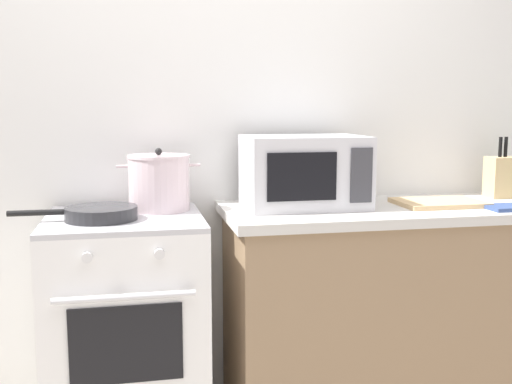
{
  "coord_description": "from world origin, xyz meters",
  "views": [
    {
      "loc": [
        -0.32,
        -1.76,
        1.34
      ],
      "look_at": [
        0.17,
        0.6,
        1.0
      ],
      "focal_mm": 42.48,
      "sensor_mm": 36.0,
      "label": 1
    }
  ],
  "objects_px": {
    "oven_mitt": "(508,207)",
    "knife_block": "(501,177)",
    "microwave": "(304,172)",
    "frying_pan": "(100,213)",
    "stock_pot": "(159,182)",
    "stove": "(127,330)",
    "cutting_board": "(439,203)"
  },
  "relations": [
    {
      "from": "stock_pot",
      "to": "oven_mitt",
      "type": "xyz_separation_m",
      "value": [
        1.41,
        -0.28,
        -0.11
      ]
    },
    {
      "from": "microwave",
      "to": "stock_pot",
      "type": "bearing_deg",
      "value": 176.12
    },
    {
      "from": "stock_pot",
      "to": "microwave",
      "type": "height_order",
      "value": "microwave"
    },
    {
      "from": "stock_pot",
      "to": "microwave",
      "type": "xyz_separation_m",
      "value": [
        0.6,
        -0.04,
        0.04
      ]
    },
    {
      "from": "microwave",
      "to": "knife_block",
      "type": "xyz_separation_m",
      "value": [
        0.97,
        0.06,
        -0.05
      ]
    },
    {
      "from": "stove",
      "to": "microwave",
      "type": "bearing_deg",
      "value": 6.06
    },
    {
      "from": "stock_pot",
      "to": "knife_block",
      "type": "bearing_deg",
      "value": 0.77
    },
    {
      "from": "frying_pan",
      "to": "knife_block",
      "type": "relative_size",
      "value": 1.65
    },
    {
      "from": "microwave",
      "to": "knife_block",
      "type": "height_order",
      "value": "microwave"
    },
    {
      "from": "stove",
      "to": "stock_pot",
      "type": "bearing_deg",
      "value": 39.77
    },
    {
      "from": "frying_pan",
      "to": "oven_mitt",
      "type": "xyz_separation_m",
      "value": [
        1.64,
        -0.1,
        -0.02
      ]
    },
    {
      "from": "stove",
      "to": "knife_block",
      "type": "distance_m",
      "value": 1.81
    },
    {
      "from": "frying_pan",
      "to": "cutting_board",
      "type": "distance_m",
      "value": 1.42
    },
    {
      "from": "knife_block",
      "to": "oven_mitt",
      "type": "xyz_separation_m",
      "value": [
        -0.16,
        -0.3,
        -0.09
      ]
    },
    {
      "from": "stove",
      "to": "microwave",
      "type": "distance_m",
      "value": 0.97
    },
    {
      "from": "stock_pot",
      "to": "knife_block",
      "type": "relative_size",
      "value": 1.19
    },
    {
      "from": "knife_block",
      "to": "frying_pan",
      "type": "bearing_deg",
      "value": -173.79
    },
    {
      "from": "oven_mitt",
      "to": "stock_pot",
      "type": "bearing_deg",
      "value": 168.83
    },
    {
      "from": "frying_pan",
      "to": "microwave",
      "type": "bearing_deg",
      "value": 9.18
    },
    {
      "from": "stock_pot",
      "to": "oven_mitt",
      "type": "height_order",
      "value": "stock_pot"
    },
    {
      "from": "stove",
      "to": "microwave",
      "type": "xyz_separation_m",
      "value": [
        0.75,
        0.08,
        0.61
      ]
    },
    {
      "from": "stove",
      "to": "microwave",
      "type": "height_order",
      "value": "microwave"
    },
    {
      "from": "microwave",
      "to": "stove",
      "type": "bearing_deg",
      "value": -173.94
    },
    {
      "from": "oven_mitt",
      "to": "knife_block",
      "type": "bearing_deg",
      "value": 61.45
    },
    {
      "from": "stove",
      "to": "stock_pot",
      "type": "xyz_separation_m",
      "value": [
        0.14,
        0.12,
        0.57
      ]
    },
    {
      "from": "stock_pot",
      "to": "microwave",
      "type": "bearing_deg",
      "value": -3.88
    },
    {
      "from": "frying_pan",
      "to": "cutting_board",
      "type": "xyz_separation_m",
      "value": [
        1.42,
        0.06,
        -0.02
      ]
    },
    {
      "from": "stove",
      "to": "oven_mitt",
      "type": "bearing_deg",
      "value": -5.83
    },
    {
      "from": "cutting_board",
      "to": "frying_pan",
      "type": "bearing_deg",
      "value": -177.71
    },
    {
      "from": "knife_block",
      "to": "oven_mitt",
      "type": "distance_m",
      "value": 0.35
    },
    {
      "from": "oven_mitt",
      "to": "microwave",
      "type": "bearing_deg",
      "value": 163.61
    },
    {
      "from": "cutting_board",
      "to": "oven_mitt",
      "type": "bearing_deg",
      "value": -35.46
    }
  ]
}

